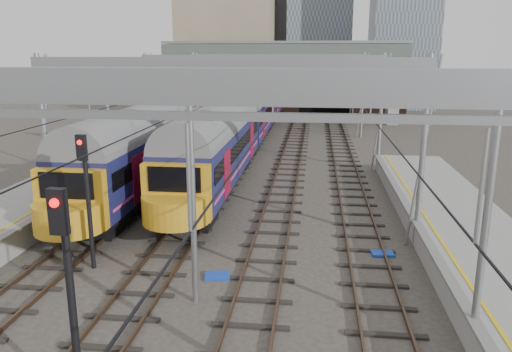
# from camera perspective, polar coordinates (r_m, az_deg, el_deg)

# --- Properties ---
(ground) EXTENTS (160.00, 160.00, 0.00)m
(ground) POSITION_cam_1_polar(r_m,az_deg,el_deg) (15.53, -8.69, -17.43)
(ground) COLOR #38332D
(ground) RESTS_ON ground
(tracks) EXTENTS (14.40, 80.00, 0.22)m
(tracks) POSITION_cam_1_polar(r_m,az_deg,el_deg) (29.11, -0.91, -2.01)
(tracks) COLOR #4C3828
(tracks) RESTS_ON ground
(overhead_line) EXTENTS (16.80, 80.00, 8.00)m
(overhead_line) POSITION_cam_1_polar(r_m,az_deg,el_deg) (34.45, 0.51, 11.54)
(overhead_line) COLOR gray
(overhead_line) RESTS_ON ground
(retaining_wall) EXTENTS (28.00, 2.75, 9.00)m
(retaining_wall) POSITION_cam_1_polar(r_m,az_deg,el_deg) (64.80, 4.77, 10.67)
(retaining_wall) COLOR black
(retaining_wall) RESTS_ON ground
(overbridge) EXTENTS (28.00, 3.00, 9.25)m
(overbridge) POSITION_cam_1_polar(r_m,az_deg,el_deg) (58.85, 3.20, 13.23)
(overbridge) COLOR gray
(overbridge) RESTS_ON ground
(train_main) EXTENTS (3.05, 70.48, 5.16)m
(train_main) POSITION_cam_1_polar(r_m,az_deg,el_deg) (55.42, 0.79, 8.41)
(train_main) COLOR black
(train_main) RESTS_ON ground
(train_second) EXTENTS (3.05, 70.52, 5.17)m
(train_second) POSITION_cam_1_polar(r_m,az_deg,el_deg) (54.55, -3.60, 8.29)
(train_second) COLOR black
(train_second) RESTS_ON ground
(signal_near_left) EXTENTS (0.40, 0.48, 5.20)m
(signal_near_left) POSITION_cam_1_polar(r_m,az_deg,el_deg) (19.34, -18.82, -1.15)
(signal_near_left) COLOR black
(signal_near_left) RESTS_ON ground
(signal_near_centre) EXTENTS (0.39, 0.49, 5.39)m
(signal_near_centre) POSITION_cam_1_polar(r_m,az_deg,el_deg) (11.56, -20.69, -10.96)
(signal_near_centre) COLOR black
(signal_near_centre) RESTS_ON ground
(equip_cover_b) EXTENTS (1.01, 0.80, 0.11)m
(equip_cover_b) POSITION_cam_1_polar(r_m,az_deg,el_deg) (18.76, -4.45, -11.29)
(equip_cover_b) COLOR #173BB1
(equip_cover_b) RESTS_ON ground
(equip_cover_c) EXTENTS (0.95, 0.71, 0.11)m
(equip_cover_c) POSITION_cam_1_polar(r_m,az_deg,el_deg) (21.24, 14.26, -8.58)
(equip_cover_c) COLOR #173BB1
(equip_cover_c) RESTS_ON ground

